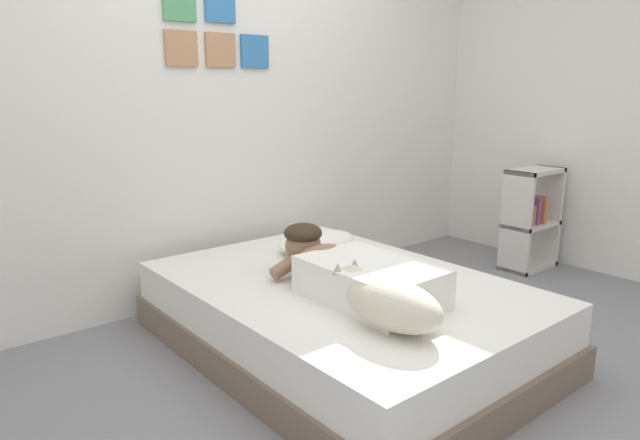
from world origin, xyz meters
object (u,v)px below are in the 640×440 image
at_px(bed, 342,316).
at_px(coffee_cup, 312,252).
at_px(person_lying, 350,271).
at_px(cell_phone, 410,297).
at_px(bookshelf, 531,218).
at_px(pillow, 317,242).
at_px(dog, 387,301).

relative_size(bed, coffee_cup, 15.80).
xyz_separation_m(person_lying, cell_phone, (0.17, -0.24, -0.10)).
bearing_deg(bookshelf, cell_phone, -165.24).
height_order(bed, pillow, pillow).
distance_m(pillow, dog, 1.13).
bearing_deg(bed, dog, -112.60).
bearing_deg(pillow, dog, -114.52).
relative_size(pillow, cell_phone, 3.71).
distance_m(bed, coffee_cup, 0.48).
relative_size(bed, dog, 3.44).
bearing_deg(pillow, bed, -116.41).
distance_m(dog, bookshelf, 2.29).
relative_size(pillow, coffee_cup, 4.16).
height_order(person_lying, coffee_cup, person_lying).
bearing_deg(cell_phone, person_lying, 124.71).
distance_m(pillow, person_lying, 0.73).
relative_size(person_lying, bookshelf, 1.23).
relative_size(bed, bookshelf, 2.63).
xyz_separation_m(dog, coffee_cup, (0.34, 0.92, -0.07)).
bearing_deg(pillow, bookshelf, -12.78).
relative_size(pillow, person_lying, 0.57).
bearing_deg(bookshelf, bed, -176.53).
bearing_deg(person_lying, bed, 61.39).
height_order(bed, dog, dog).
xyz_separation_m(pillow, person_lying, (-0.33, -0.65, 0.05)).
relative_size(bed, cell_phone, 14.11).
bearing_deg(dog, bed, 67.40).
height_order(pillow, person_lying, person_lying).
bearing_deg(coffee_cup, person_lying, -110.75).
height_order(bed, bookshelf, bookshelf).
bearing_deg(person_lying, bookshelf, 7.18).
bearing_deg(cell_phone, dog, -155.66).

